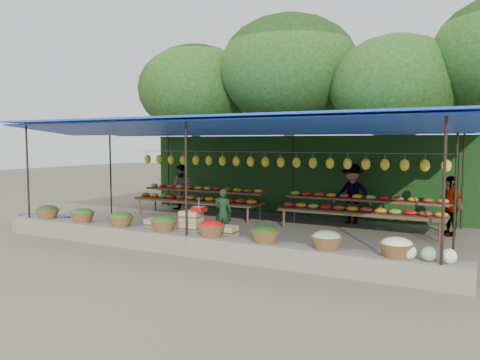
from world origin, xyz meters
The scene contains 16 objects.
ground centered at (0.00, 0.00, 0.00)m, with size 60.00×60.00×0.00m, color #675E4C.
stone_curb centered at (0.00, -2.75, 0.20)m, with size 10.60×0.55×0.40m, color slate.
stall_canopy centered at (0.00, 0.07, 2.67)m, with size 10.80×6.60×2.82m.
produce_baskets centered at (-0.10, -2.75, 0.56)m, with size 8.98×0.58×0.34m.
netting_backdrop centered at (0.00, 3.15, 1.25)m, with size 10.60×0.06×2.50m, color #204518.
tree_row centered at (0.50, 6.09, 4.70)m, with size 16.51×5.50×7.12m.
fruit_table_left centered at (-2.49, 1.35, 0.61)m, with size 4.21×0.95×0.93m.
fruit_table_right centered at (2.51, 1.35, 0.61)m, with size 4.21×0.95×0.93m.
crate_counter centered at (-0.47, -2.08, 0.31)m, with size 2.36×0.35×0.77m.
weighing_scale centered at (-0.23, -2.08, 0.84)m, with size 0.29×0.29×0.31m.
vendor_seated centered at (-0.31, -0.88, 0.58)m, with size 0.42×0.28×1.16m, color #183519.
customer_left centered at (-3.67, 2.16, 0.77)m, with size 0.75×0.58×1.54m, color slate.
customer_mid centered at (2.02, 2.37, 0.85)m, with size 1.09×0.63×1.69m, color slate.
customer_right centered at (4.59, 1.83, 0.74)m, with size 0.87×0.36×1.48m, color slate.
blue_crate_front centered at (-5.01, -1.70, 0.13)m, with size 0.43×0.31×0.26m, color navy.
blue_crate_back centered at (-5.74, -2.17, 0.16)m, with size 0.52×0.37×0.31m, color navy.
Camera 1 is at (5.40, -10.69, 2.31)m, focal length 35.00 mm.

